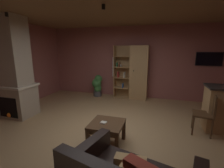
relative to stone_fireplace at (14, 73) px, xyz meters
The scene contains 13 objects.
floor 3.00m from the stone_fireplace, ahead, with size 6.55×5.97×0.02m, color tan.
wall_back 3.94m from the stone_fireplace, 46.17° to the left, with size 6.67×0.06×2.72m, color #9E5B56.
ceiling 3.12m from the stone_fireplace, ahead, with size 6.55×5.97×0.02m, color brown.
window_pane_back 3.65m from the stone_fireplace, 50.18° to the left, with size 0.72×0.01×0.77m, color white.
stone_fireplace is the anchor object (origin of this frame).
bookshelf_cabinet 3.95m from the stone_fireplace, 40.64° to the left, with size 1.27×0.41×2.00m.
coffee_table 3.07m from the stone_fireplace, 12.56° to the right, with size 0.65×0.64×0.46m.
table_book_0 3.00m from the stone_fireplace, 13.42° to the right, with size 0.11×0.10×0.02m, color beige.
dining_chair 4.94m from the stone_fireplace, ahead, with size 0.48×0.48×0.92m.
potted_floor_plant 2.95m from the stone_fireplace, 59.61° to the left, with size 0.41×0.39×0.86m.
wall_mounted_tv 6.08m from the stone_fireplace, 27.23° to the left, with size 0.82×0.06×0.46m.
track_light_spot_0 1.51m from the stone_fireplace, 41.93° to the right, with size 0.07×0.07×0.09m, color black.
track_light_spot_1 3.09m from the stone_fireplace, ahead, with size 0.07×0.07×0.09m, color black.
Camera 1 is at (1.08, -3.22, 1.88)m, focal length 25.64 mm.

